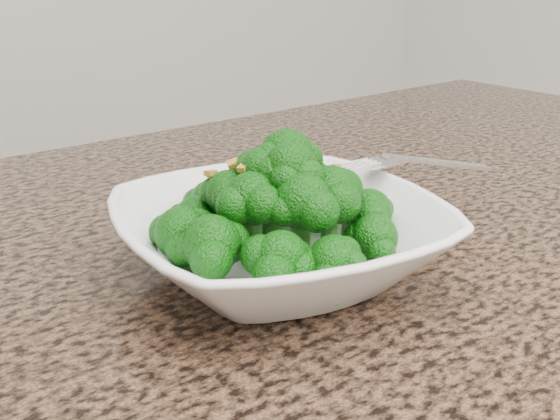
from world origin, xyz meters
TOP-DOWN VIEW (x-y plane):
  - granite_counter at (0.00, 0.30)m, footprint 1.64×1.04m
  - bowl at (0.05, 0.39)m, footprint 0.27×0.27m
  - broccoli_pile at (0.05, 0.39)m, footprint 0.20×0.20m
  - garlic_topping at (0.05, 0.39)m, footprint 0.12×0.12m
  - fork at (0.17, 0.39)m, footprint 0.18×0.07m

SIDE VIEW (x-z plane):
  - granite_counter at x=0.00m, z-range 0.87..0.90m
  - bowl at x=0.05m, z-range 0.90..0.95m
  - fork at x=0.17m, z-range 0.95..0.97m
  - broccoli_pile at x=0.05m, z-range 0.95..1.02m
  - garlic_topping at x=0.05m, z-range 1.02..1.03m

